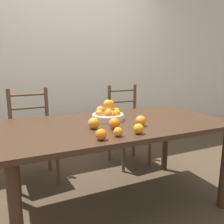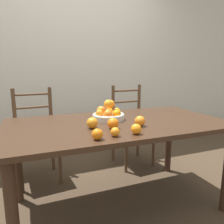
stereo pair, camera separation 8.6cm
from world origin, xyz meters
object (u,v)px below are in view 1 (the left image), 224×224
at_px(chair_left, 33,137).
at_px(chair_right, 128,126).
at_px(orange_loose_5, 139,129).
at_px(fruit_bowl, 108,114).
at_px(orange_loose_1, 141,121).
at_px(orange_loose_3, 94,123).
at_px(orange_loose_0, 101,134).
at_px(orange_loose_4, 118,132).
at_px(orange_loose_2, 114,123).

bearing_deg(chair_left, chair_right, -4.79).
bearing_deg(orange_loose_5, fruit_bowl, 92.63).
xyz_separation_m(orange_loose_1, orange_loose_5, (-0.12, -0.17, -0.00)).
height_order(orange_loose_3, orange_loose_5, orange_loose_3).
height_order(orange_loose_0, orange_loose_5, same).
relative_size(orange_loose_0, chair_right, 0.07).
bearing_deg(chair_right, orange_loose_4, -124.36).
bearing_deg(orange_loose_5, orange_loose_3, 133.19).
height_order(orange_loose_4, chair_left, chair_left).
relative_size(orange_loose_0, orange_loose_1, 0.88).
distance_m(orange_loose_2, orange_loose_4, 0.18).
bearing_deg(orange_loose_4, orange_loose_0, -170.89).
relative_size(orange_loose_2, orange_loose_4, 1.35).
distance_m(orange_loose_4, chair_left, 1.26).
bearing_deg(chair_right, orange_loose_5, -118.43).
bearing_deg(chair_left, orange_loose_5, -67.40).
xyz_separation_m(orange_loose_2, chair_left, (-0.50, 0.97, -0.32)).
bearing_deg(orange_loose_3, orange_loose_5, -46.81).
relative_size(orange_loose_3, chair_right, 0.08).
bearing_deg(fruit_bowl, orange_loose_3, -133.57).
bearing_deg(orange_loose_0, orange_loose_4, 9.11).
xyz_separation_m(fruit_bowl, chair_left, (-0.57, 0.68, -0.33)).
height_order(orange_loose_1, orange_loose_3, orange_loose_3).
xyz_separation_m(orange_loose_2, orange_loose_3, (-0.14, 0.07, 0.00)).
height_order(orange_loose_3, orange_loose_4, orange_loose_3).
relative_size(orange_loose_3, orange_loose_4, 1.35).
bearing_deg(orange_loose_1, chair_right, 66.53).
distance_m(fruit_bowl, chair_right, 0.94).
bearing_deg(orange_loose_2, orange_loose_5, -61.82).
height_order(orange_loose_0, chair_right, chair_right).
relative_size(fruit_bowl, orange_loose_4, 4.50).
distance_m(orange_loose_0, orange_loose_5, 0.28).
bearing_deg(chair_left, orange_loose_4, -73.60).
bearing_deg(orange_loose_3, orange_loose_4, -71.60).
xyz_separation_m(orange_loose_0, orange_loose_4, (0.13, 0.02, -0.00)).
bearing_deg(orange_loose_4, orange_loose_5, -1.70).
bearing_deg(orange_loose_3, orange_loose_1, -11.77).
height_order(orange_loose_2, orange_loose_3, same).
xyz_separation_m(fruit_bowl, orange_loose_2, (-0.07, -0.29, -0.01)).
relative_size(orange_loose_1, chair_right, 0.08).
bearing_deg(orange_loose_4, orange_loose_3, 108.40).
height_order(fruit_bowl, chair_left, chair_left).
bearing_deg(orange_loose_2, orange_loose_4, -107.79).
bearing_deg(orange_loose_5, orange_loose_2, 118.18).
xyz_separation_m(fruit_bowl, orange_loose_0, (-0.26, -0.48, -0.02)).
distance_m(orange_loose_0, orange_loose_2, 0.27).
distance_m(fruit_bowl, orange_loose_0, 0.55).
xyz_separation_m(orange_loose_4, chair_right, (0.70, 1.14, -0.31)).
bearing_deg(orange_loose_0, orange_loose_3, 80.06).
xyz_separation_m(orange_loose_1, chair_left, (-0.72, 0.97, -0.32)).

